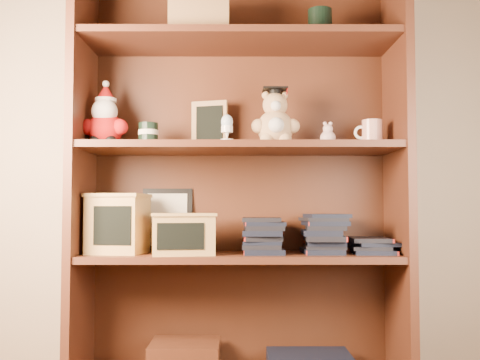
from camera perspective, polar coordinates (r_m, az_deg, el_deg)
The scene contains 16 objects.
bookcase at distance 2.12m, azimuth -0.07°, elevation -1.18°, with size 1.20×0.35×1.60m.
shelf_lower at distance 2.07m, azimuth 0.00°, elevation -7.82°, with size 1.14×0.33×0.02m.
shelf_upper at distance 2.08m, azimuth 0.00°, elevation 3.23°, with size 1.14×0.33×0.02m.
santa_plush at distance 2.14m, azimuth -13.56°, elevation 5.90°, with size 0.18×0.13×0.25m.
teachers_tin at distance 2.11m, azimuth -9.29°, elevation 4.66°, with size 0.07×0.07×0.08m.
chalkboard_plaque at distance 2.21m, azimuth -3.11°, elevation 5.54°, with size 0.14×0.10×0.19m.
egg_cup at distance 2.01m, azimuth -1.33°, elevation 5.36°, with size 0.05×0.05×0.10m.
grad_teddy_bear at distance 2.09m, azimuth 3.60°, elevation 5.84°, with size 0.18×0.15×0.22m.
pink_figurine at distance 2.11m, azimuth 8.91°, elevation 4.45°, with size 0.06×0.06×0.09m.
teacher_mug at distance 2.14m, azimuth 13.22°, elevation 4.71°, with size 0.11×0.07×0.09m.
certificate_frame at distance 2.22m, azimuth -7.41°, elevation -4.00°, with size 0.20×0.05×0.24m.
treats_box at distance 2.11m, azimuth -12.28°, elevation -4.31°, with size 0.22×0.22×0.22m.
pencils_box at distance 2.01m, azimuth -5.83°, elevation -5.44°, with size 0.25×0.20×0.15m.
book_stack_left at distance 2.07m, azimuth 2.35°, elevation -5.70°, with size 0.14×0.20×0.13m.
book_stack_mid at distance 2.09m, azimuth 8.52°, elevation -5.42°, with size 0.14×0.20×0.14m.
book_stack_right at distance 2.13m, azimuth 13.23°, elevation -6.41°, with size 0.14×0.20×0.06m.
Camera 1 is at (-0.03, -0.76, 0.71)m, focal length 42.00 mm.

